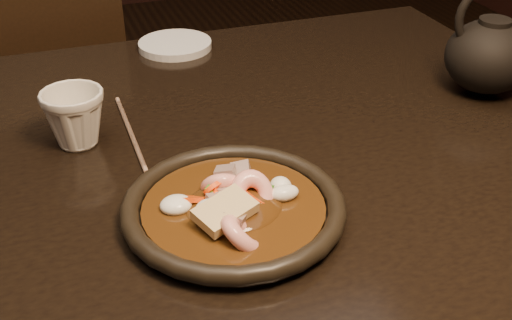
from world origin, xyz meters
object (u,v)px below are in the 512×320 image
object	(u,v)px
chair	(27,123)
tea_cup	(75,116)
plate	(234,209)
teapot	(490,52)
table	(49,234)

from	to	relation	value
chair	tea_cup	bearing A→B (deg)	90.29
plate	teapot	distance (m)	0.51
chair	table	bearing A→B (deg)	84.10
teapot	tea_cup	bearing A→B (deg)	-165.19
teapot	table	bearing A→B (deg)	-157.46
tea_cup	teapot	size ratio (longest dim) A/B	0.47
plate	tea_cup	bearing A→B (deg)	122.52
chair	plate	world-z (taller)	chair
tea_cup	plate	bearing A→B (deg)	-57.48
chair	plate	bearing A→B (deg)	97.98
tea_cup	teapot	world-z (taller)	teapot
plate	tea_cup	size ratio (longest dim) A/B	3.03
teapot	chair	bearing A→B (deg)	157.91
table	chair	distance (m)	0.68
table	tea_cup	xyz separation A→B (m)	(0.06, 0.09, 0.12)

